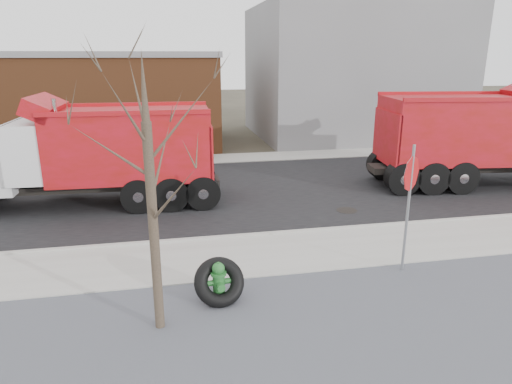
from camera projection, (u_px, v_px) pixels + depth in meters
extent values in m
plane|color=#383328|center=(285.00, 258.00, 11.90)|extent=(120.00, 120.00, 0.00)
cube|color=slate|center=(333.00, 334.00, 8.61)|extent=(60.00, 5.00, 0.03)
cube|color=#9E9B93|center=(283.00, 253.00, 12.13)|extent=(60.00, 2.50, 0.06)
cube|color=#9E9B93|center=(272.00, 234.00, 13.34)|extent=(60.00, 0.15, 0.11)
cube|color=black|center=(244.00, 190.00, 17.82)|extent=(60.00, 9.40, 0.02)
cube|color=#9E9B93|center=(225.00, 158.00, 23.16)|extent=(60.00, 2.00, 0.06)
cube|color=gray|center=(350.00, 72.00, 29.33)|extent=(12.00, 10.00, 8.00)
cube|color=brown|center=(33.00, 103.00, 25.28)|extent=(20.00, 8.00, 5.00)
cube|color=gray|center=(27.00, 53.00, 24.51)|extent=(20.20, 8.20, 0.30)
cylinder|color=#382D23|center=(154.00, 232.00, 8.29)|extent=(0.18, 0.18, 4.00)
cone|color=#382D23|center=(144.00, 85.00, 7.54)|extent=(0.14, 0.14, 1.20)
cylinder|color=#2F772D|center=(219.00, 300.00, 9.77)|extent=(0.49, 0.49, 0.07)
cylinder|color=#2F772D|center=(219.00, 286.00, 9.68)|extent=(0.26, 0.26, 0.67)
cylinder|color=#2F772D|center=(219.00, 273.00, 9.59)|extent=(0.34, 0.34, 0.06)
sphere|color=#2F772D|center=(218.00, 269.00, 9.56)|extent=(0.27, 0.27, 0.27)
cylinder|color=#2F772D|center=(218.00, 264.00, 9.53)|extent=(0.06, 0.06, 0.07)
cylinder|color=#2F772D|center=(210.00, 283.00, 9.59)|extent=(0.15, 0.14, 0.12)
cylinder|color=#2F772D|center=(227.00, 281.00, 9.70)|extent=(0.15, 0.14, 0.12)
cylinder|color=#2F772D|center=(221.00, 287.00, 9.48)|extent=(0.18, 0.15, 0.17)
torus|color=black|center=(219.00, 282.00, 9.64)|extent=(1.13, 0.92, 1.06)
cylinder|color=gray|center=(408.00, 210.00, 10.73)|extent=(0.07, 0.07, 3.14)
cylinder|color=red|center=(411.00, 174.00, 10.47)|extent=(0.68, 0.56, 0.85)
cube|color=black|center=(488.00, 167.00, 18.41)|extent=(9.72, 2.20, 0.25)
cube|color=#AE0E21|center=(457.00, 129.00, 17.86)|extent=(5.95, 3.40, 2.49)
cylinder|color=silver|center=(509.00, 115.00, 18.96)|extent=(0.18, 0.18, 2.71)
cylinder|color=black|center=(409.00, 164.00, 19.28)|extent=(1.28, 0.49, 1.24)
cylinder|color=black|center=(431.00, 177.00, 17.21)|extent=(1.28, 0.49, 1.24)
cube|color=black|center=(94.00, 186.00, 15.87)|extent=(8.72, 1.20, 0.23)
cube|color=silver|center=(41.00, 150.00, 15.23)|extent=(1.78, 2.50, 1.92)
cube|color=black|center=(14.00, 134.00, 14.96)|extent=(0.12, 2.13, 0.85)
cube|color=#AE0E21|center=(131.00, 144.00, 15.67)|extent=(5.40, 2.72, 2.34)
cylinder|color=silver|center=(58.00, 140.00, 14.27)|extent=(0.15, 0.15, 2.55)
cylinder|color=black|center=(171.00, 193.00, 15.35)|extent=(1.18, 0.35, 1.17)
cylinder|color=black|center=(172.00, 178.00, 17.28)|extent=(1.18, 0.35, 1.17)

